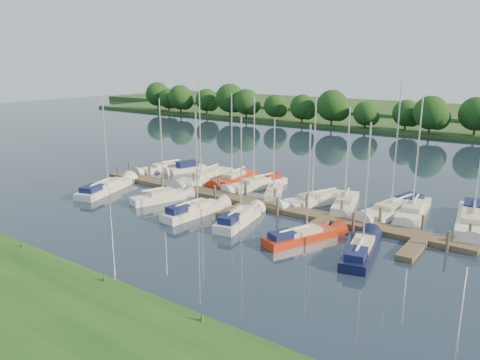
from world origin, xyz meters
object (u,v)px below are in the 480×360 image
Objects in this scene: motorboat at (186,169)px; dock at (248,204)px; sailboat_n_5 at (274,193)px; sailboat_s_2 at (194,211)px; sailboat_n_0 at (164,169)px.

dock is at bearing 171.98° from motorboat.
dock is 7.21× the size of motorboat.
sailboat_n_5 is 9.80m from sailboat_s_2.
sailboat_n_0 is 2.91m from motorboat.
sailboat_n_0 is (-17.15, 5.93, 0.07)m from dock.
sailboat_n_5 is at bearing -169.54° from sailboat_n_0.
dock is 4.41m from sailboat_n_5.
sailboat_n_0 is 18.38m from sailboat_s_2.
sailboat_n_5 reaches higher than motorboat.
sailboat_n_5 is at bearing 80.54° from sailboat_s_2.
motorboat is 0.66× the size of sailboat_n_5.
sailboat_n_0 reaches higher than motorboat.
motorboat is 14.89m from sailboat_n_5.
sailboat_n_5 is (14.63, -2.79, -0.07)m from motorboat.
dock is 4.26× the size of sailboat_n_0.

